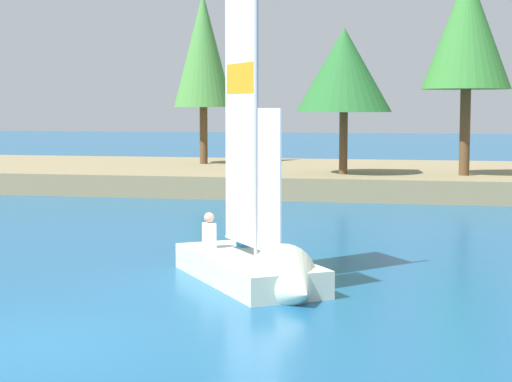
{
  "coord_description": "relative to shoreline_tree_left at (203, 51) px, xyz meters",
  "views": [
    {
      "loc": [
        5.45,
        -10.85,
        3.24
      ],
      "look_at": [
        0.95,
        10.08,
        1.2
      ],
      "focal_mm": 62.01,
      "sensor_mm": 36.0,
      "label": 1
    }
  ],
  "objects": [
    {
      "name": "shoreline_tree_midleft",
      "position": [
        6.56,
        -4.64,
        -1.08
      ],
      "size": [
        3.47,
        3.47,
        5.29
      ],
      "color": "brown",
      "rests_on": "shore_bank"
    },
    {
      "name": "ground_plane",
      "position": [
        4.75,
        -25.87,
        -5.64
      ],
      "size": [
        200.0,
        200.0,
        0.0
      ],
      "primitive_type": "plane",
      "color": "#195684"
    },
    {
      "name": "shoreline_tree_centre",
      "position": [
        10.86,
        -4.33,
        0.3
      ],
      "size": [
        3.15,
        3.15,
        7.27
      ],
      "color": "brown",
      "rests_on": "shore_bank"
    },
    {
      "name": "shore_bank",
      "position": [
        4.75,
        -1.16,
        -5.24
      ],
      "size": [
        80.0,
        11.62,
        0.8
      ],
      "primitive_type": "cube",
      "color": "#897A56",
      "rests_on": "ground"
    },
    {
      "name": "sailboat",
      "position": [
        7.05,
        -21.51,
        -5.21
      ],
      "size": [
        3.76,
        4.49,
        6.52
      ],
      "rotation": [
        0.0,
        0.0,
        -0.96
      ],
      "color": "silver",
      "rests_on": "ground"
    },
    {
      "name": "shoreline_tree_left",
      "position": [
        0.0,
        0.0,
        0.0
      ],
      "size": [
        2.53,
        2.53,
        7.3
      ],
      "color": "brown",
      "rests_on": "shore_bank"
    }
  ]
}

